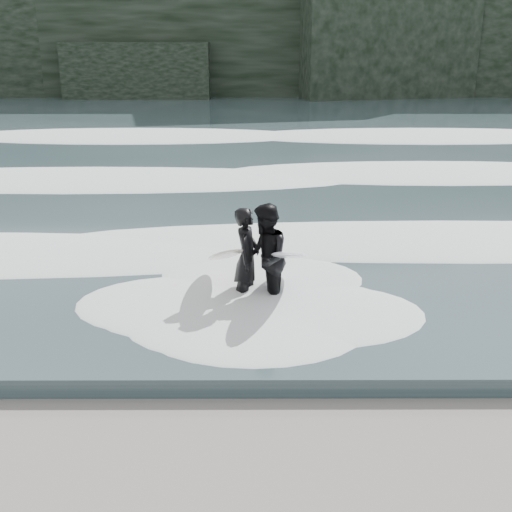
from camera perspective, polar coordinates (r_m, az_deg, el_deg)
The scene contains 7 objects.
sea at distance 33.98m, azimuth -0.26°, elevation 11.61°, with size 90.00×52.00×0.30m, color #34474B.
headland at distance 50.66m, azimuth -0.24°, elevation 19.70°, with size 70.00×9.00×10.00m, color black.
foam_near at distance 14.35m, azimuth -0.37°, elevation 1.61°, with size 60.00×3.20×0.20m, color white.
foam_mid at distance 21.12m, azimuth -0.31°, elevation 7.50°, with size 60.00×4.00×0.24m, color white.
foam_far at distance 29.98m, azimuth -0.27°, elevation 11.13°, with size 60.00×4.80×0.30m, color white.
surfer_left at distance 11.54m, azimuth -1.09°, elevation -0.12°, with size 1.18×1.85×1.86m.
surfer_right at distance 11.31m, azimuth 1.05°, elevation -0.21°, with size 1.21×2.25×1.97m.
Camera 1 is at (0.05, -4.66, 4.80)m, focal length 45.00 mm.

